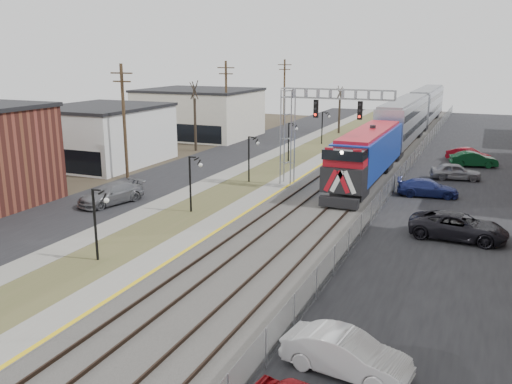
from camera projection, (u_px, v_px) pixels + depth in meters
The scene contains 24 objects.
ground at pixel (45, 348), 20.43m from camera, with size 160.00×160.00×0.00m, color #473D2D.
street_west at pixel (210, 161), 55.98m from camera, with size 7.00×120.00×0.04m, color black.
sidewalk at pixel (250, 164), 54.26m from camera, with size 2.00×120.00×0.08m, color gray.
grass_median at pixel (278, 167), 53.12m from camera, with size 4.00×120.00×0.06m, color #4E522B.
platform at pixel (307, 168), 51.95m from camera, with size 2.00×120.00×0.24m, color gray.
ballast_bed at pixel (359, 173), 50.04m from camera, with size 8.00×120.00×0.20m, color #595651.
parking_lot at pixel (500, 186), 45.48m from camera, with size 16.00×120.00×0.04m, color black.
platform_edge at pixel (316, 168), 51.58m from camera, with size 0.24×120.00×0.01m, color gold.
track_near at pixel (338, 169), 50.76m from camera, with size 1.58×120.00×0.15m.
track_far at pixel (375, 172), 49.42m from camera, with size 1.58×120.00×0.15m.
train at pixel (408, 120), 66.62m from camera, with size 3.00×63.05×5.33m.
signal_gantry at pixel (308, 120), 43.51m from camera, with size 9.00×1.07×8.15m.
lampposts at pixel (192, 184), 37.75m from camera, with size 0.14×62.14×4.00m.
utility_poles at pixel (124, 123), 47.00m from camera, with size 0.28×80.28×10.00m.
fence at pixel (406, 169), 48.26m from camera, with size 0.04×120.00×1.60m, color gray.
buildings_west at pixel (61, 142), 49.26m from camera, with size 14.00×67.00×7.00m.
bare_trees at pixel (217, 130), 59.25m from camera, with size 12.30×42.30×5.95m.
car_lot_b at pixel (346, 355), 18.63m from camera, with size 1.56×4.46×1.47m, color silver.
car_lot_c at pixel (458, 227), 32.23m from camera, with size 2.60×5.63×1.57m, color black.
car_lot_d at pixel (428, 188), 41.96m from camera, with size 1.87×4.61×1.34m, color navy.
car_lot_e at pixel (455, 172), 47.54m from camera, with size 1.72×4.27×1.45m, color gray.
car_lot_f at pixel (473, 160), 52.94m from camera, with size 1.55×4.43×1.46m, color #0B3A1C.
car_street_b at pixel (111, 194), 39.87m from camera, with size 2.11×5.19×1.51m, color slate.
car_lot_g at pixel (469, 156), 55.29m from camera, with size 1.49×4.29×1.41m, color maroon.
Camera 1 is at (14.57, -13.70, 10.78)m, focal length 38.00 mm.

